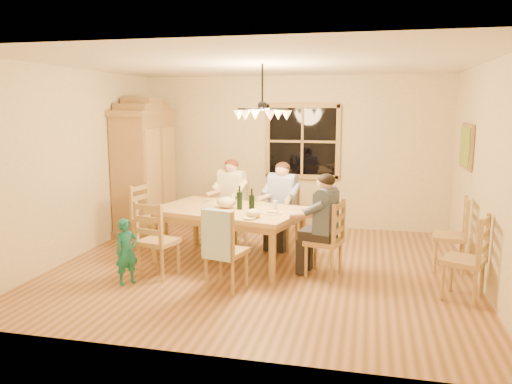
% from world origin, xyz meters
% --- Properties ---
extents(floor, '(5.50, 5.50, 0.00)m').
position_xyz_m(floor, '(0.00, 0.00, 0.00)').
color(floor, brown).
rests_on(floor, ground).
extents(ceiling, '(5.50, 5.00, 0.02)m').
position_xyz_m(ceiling, '(0.00, 0.00, 2.70)').
color(ceiling, white).
rests_on(ceiling, wall_back).
extents(wall_back, '(5.50, 0.02, 2.70)m').
position_xyz_m(wall_back, '(0.00, 2.50, 1.35)').
color(wall_back, beige).
rests_on(wall_back, floor).
extents(wall_left, '(0.02, 5.00, 2.70)m').
position_xyz_m(wall_left, '(-2.75, 0.00, 1.35)').
color(wall_left, beige).
rests_on(wall_left, floor).
extents(wall_right, '(0.02, 5.00, 2.70)m').
position_xyz_m(wall_right, '(2.75, 0.00, 1.35)').
color(wall_right, beige).
rests_on(wall_right, floor).
extents(window, '(1.30, 0.06, 1.30)m').
position_xyz_m(window, '(0.20, 2.47, 1.55)').
color(window, black).
rests_on(window, wall_back).
extents(painting, '(0.06, 0.78, 0.64)m').
position_xyz_m(painting, '(2.71, 1.20, 1.60)').
color(painting, olive).
rests_on(painting, wall_right).
extents(chandelier, '(0.77, 0.68, 0.71)m').
position_xyz_m(chandelier, '(-0.00, 0.00, 2.08)').
color(chandelier, black).
rests_on(chandelier, ceiling).
extents(armoire, '(0.66, 1.40, 2.30)m').
position_xyz_m(armoire, '(-2.42, 1.57, 1.06)').
color(armoire, olive).
rests_on(armoire, floor).
extents(dining_table, '(2.25, 1.67, 0.76)m').
position_xyz_m(dining_table, '(-0.51, 0.18, 0.66)').
color(dining_table, tan).
rests_on(dining_table, floor).
extents(chair_far_left, '(0.53, 0.51, 0.99)m').
position_xyz_m(chair_far_left, '(-0.77, 1.22, 0.30)').
color(chair_far_left, tan).
rests_on(chair_far_left, floor).
extents(chair_far_right, '(0.53, 0.51, 0.99)m').
position_xyz_m(chair_far_right, '(0.09, 1.01, 0.30)').
color(chair_far_right, tan).
rests_on(chair_far_right, floor).
extents(chair_near_left, '(0.53, 0.51, 0.99)m').
position_xyz_m(chair_near_left, '(-1.23, -0.62, 0.30)').
color(chair_near_left, tan).
rests_on(chair_near_left, floor).
extents(chair_near_right, '(0.53, 0.51, 0.99)m').
position_xyz_m(chair_near_right, '(-0.25, -0.86, 0.30)').
color(chair_near_right, tan).
rests_on(chair_near_right, floor).
extents(chair_end_left, '(0.51, 0.53, 0.99)m').
position_xyz_m(chair_end_left, '(-1.87, 0.52, 0.30)').
color(chair_end_left, tan).
rests_on(chair_end_left, floor).
extents(chair_end_right, '(0.51, 0.53, 0.99)m').
position_xyz_m(chair_end_right, '(0.84, -0.15, 0.30)').
color(chair_end_right, tan).
rests_on(chair_end_right, floor).
extents(adult_woman, '(0.47, 0.50, 0.87)m').
position_xyz_m(adult_woman, '(-0.77, 1.22, 0.84)').
color(adult_woman, beige).
rests_on(adult_woman, floor).
extents(adult_plaid_man, '(0.47, 0.50, 0.87)m').
position_xyz_m(adult_plaid_man, '(0.09, 1.01, 0.84)').
color(adult_plaid_man, '#38559A').
rests_on(adult_plaid_man, floor).
extents(adult_slate_man, '(0.50, 0.47, 0.87)m').
position_xyz_m(adult_slate_man, '(0.84, -0.15, 0.84)').
color(adult_slate_man, '#45536E').
rests_on(adult_slate_man, floor).
extents(towel, '(0.39, 0.19, 0.58)m').
position_xyz_m(towel, '(-0.30, -1.04, 0.70)').
color(towel, '#B4D7F4').
rests_on(towel, chair_near_right).
extents(wine_bottle_a, '(0.08, 0.08, 0.33)m').
position_xyz_m(wine_bottle_a, '(-0.35, 0.14, 0.93)').
color(wine_bottle_a, black).
rests_on(wine_bottle_a, dining_table).
extents(wine_bottle_b, '(0.08, 0.08, 0.33)m').
position_xyz_m(wine_bottle_b, '(-0.13, -0.05, 0.93)').
color(wine_bottle_b, black).
rests_on(wine_bottle_b, dining_table).
extents(plate_woman, '(0.26, 0.26, 0.02)m').
position_xyz_m(plate_woman, '(-0.90, 0.60, 0.77)').
color(plate_woman, white).
rests_on(plate_woman, dining_table).
extents(plate_plaid, '(0.26, 0.26, 0.02)m').
position_xyz_m(plate_plaid, '(-0.12, 0.49, 0.77)').
color(plate_plaid, white).
rests_on(plate_plaid, dining_table).
extents(plate_slate, '(0.26, 0.26, 0.02)m').
position_xyz_m(plate_slate, '(0.15, -0.02, 0.77)').
color(plate_slate, white).
rests_on(plate_slate, dining_table).
extents(wine_glass_a, '(0.06, 0.06, 0.14)m').
position_xyz_m(wine_glass_a, '(-0.55, 0.52, 0.83)').
color(wine_glass_a, silver).
rests_on(wine_glass_a, dining_table).
extents(wine_glass_b, '(0.06, 0.06, 0.14)m').
position_xyz_m(wine_glass_b, '(0.14, 0.17, 0.83)').
color(wine_glass_b, silver).
rests_on(wine_glass_b, dining_table).
extents(cap, '(0.20, 0.20, 0.11)m').
position_xyz_m(cap, '(-0.04, -0.32, 0.82)').
color(cap, beige).
rests_on(cap, dining_table).
extents(napkin, '(0.21, 0.18, 0.03)m').
position_xyz_m(napkin, '(-0.74, -0.05, 0.78)').
color(napkin, '#445C7D').
rests_on(napkin, dining_table).
extents(cloth_bundle, '(0.28, 0.22, 0.15)m').
position_xyz_m(cloth_bundle, '(-0.56, 0.21, 0.84)').
color(cloth_bundle, beige).
rests_on(cloth_bundle, dining_table).
extents(child, '(0.33, 0.36, 0.82)m').
position_xyz_m(child, '(-1.48, -0.99, 0.41)').
color(child, '#1A786F').
rests_on(child, floor).
extents(chair_spare_front, '(0.56, 0.57, 0.99)m').
position_xyz_m(chair_spare_front, '(2.45, -0.61, 0.30)').
color(chair_spare_front, tan).
rests_on(chair_spare_front, floor).
extents(chair_spare_back, '(0.46, 0.48, 0.99)m').
position_xyz_m(chair_spare_back, '(2.45, 0.46, 0.30)').
color(chair_spare_back, tan).
rests_on(chair_spare_back, floor).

